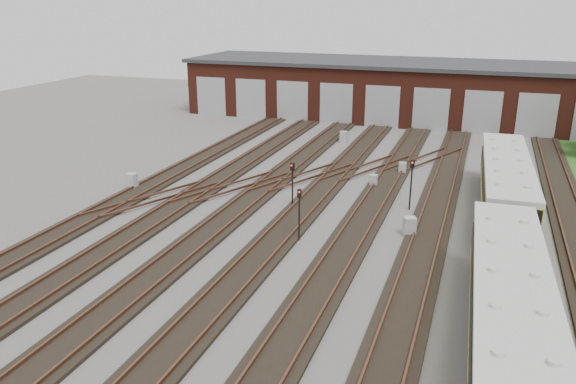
% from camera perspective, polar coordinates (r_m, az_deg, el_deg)
% --- Properties ---
extents(ground, '(120.00, 120.00, 0.00)m').
position_cam_1_polar(ground, '(28.98, 0.68, -7.44)').
color(ground, '#4C4A46').
rests_on(ground, ground).
extents(track_network, '(30.40, 70.00, 0.33)m').
position_cam_1_polar(track_network, '(29.48, 0.74, -6.72)').
color(track_network, black).
rests_on(track_network, ground).
extents(maintenance_shed, '(51.00, 12.50, 6.35)m').
position_cam_1_polar(maintenance_shed, '(65.79, 12.29, 10.09)').
color(maintenance_shed, '#4C1D13').
rests_on(maintenance_shed, ground).
extents(metro_train, '(3.28, 47.40, 3.16)m').
position_cam_1_polar(metro_train, '(22.77, 21.52, -11.20)').
color(metro_train, black).
rests_on(metro_train, ground).
extents(signal_mast_0, '(0.29, 0.27, 2.96)m').
position_cam_1_polar(signal_mast_0, '(36.33, 0.45, 1.39)').
color(signal_mast_0, black).
rests_on(signal_mast_0, ground).
extents(signal_mast_1, '(0.25, 0.24, 3.03)m').
position_cam_1_polar(signal_mast_1, '(31.12, 1.15, -1.65)').
color(signal_mast_1, black).
rests_on(signal_mast_1, ground).
extents(signal_mast_2, '(0.27, 0.26, 3.34)m').
position_cam_1_polar(signal_mast_2, '(36.49, 12.43, 1.37)').
color(signal_mast_2, black).
rests_on(signal_mast_2, ground).
extents(signal_mast_3, '(0.23, 0.21, 2.83)m').
position_cam_1_polar(signal_mast_3, '(40.01, 19.56, 1.78)').
color(signal_mast_3, black).
rests_on(signal_mast_3, ground).
extents(relay_cabinet_0, '(0.68, 0.57, 1.12)m').
position_cam_1_polar(relay_cabinet_0, '(41.71, -15.57, 1.07)').
color(relay_cabinet_0, '#9D9FA2').
rests_on(relay_cabinet_0, ground).
extents(relay_cabinet_1, '(0.71, 0.62, 1.08)m').
position_cam_1_polar(relay_cabinet_1, '(53.68, 5.69, 5.59)').
color(relay_cabinet_1, '#9D9FA2').
rests_on(relay_cabinet_1, ground).
extents(relay_cabinet_2, '(0.54, 0.46, 0.88)m').
position_cam_1_polar(relay_cabinet_2, '(41.15, 8.68, 1.14)').
color(relay_cabinet_2, '#9D9FA2').
rests_on(relay_cabinet_2, ground).
extents(relay_cabinet_3, '(0.59, 0.51, 0.92)m').
position_cam_1_polar(relay_cabinet_3, '(44.53, 11.55, 2.38)').
color(relay_cabinet_3, '#9D9FA2').
rests_on(relay_cabinet_3, ground).
extents(relay_cabinet_4, '(0.84, 0.77, 1.12)m').
position_cam_1_polar(relay_cabinet_4, '(32.96, 12.25, -3.44)').
color(relay_cabinet_4, '#9D9FA2').
rests_on(relay_cabinet_4, ground).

